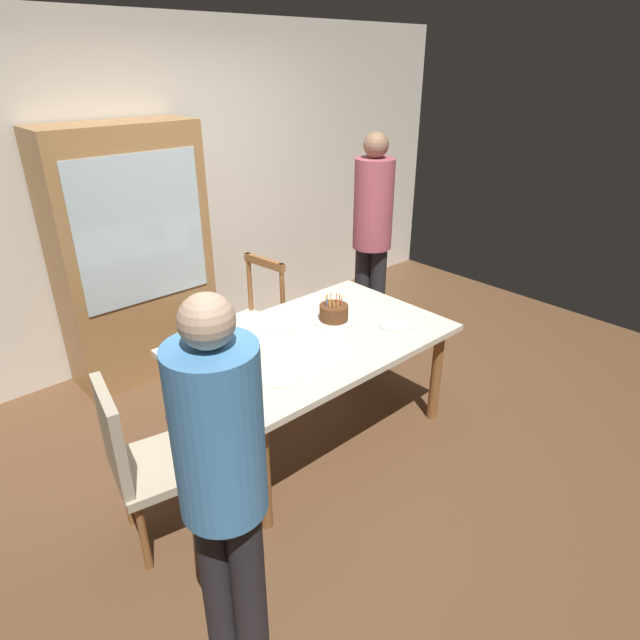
% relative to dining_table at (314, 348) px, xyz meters
% --- Properties ---
extents(ground, '(6.40, 6.40, 0.00)m').
position_rel_dining_table_xyz_m(ground, '(0.00, 0.00, -0.65)').
color(ground, brown).
extents(back_wall, '(6.40, 0.10, 2.60)m').
position_rel_dining_table_xyz_m(back_wall, '(0.00, 1.85, 0.65)').
color(back_wall, silver).
rests_on(back_wall, ground).
extents(dining_table, '(1.66, 1.05, 0.73)m').
position_rel_dining_table_xyz_m(dining_table, '(0.00, 0.00, 0.00)').
color(dining_table, beige).
rests_on(dining_table, ground).
extents(birthday_cake, '(0.28, 0.28, 0.18)m').
position_rel_dining_table_xyz_m(birthday_cake, '(0.25, 0.08, 0.13)').
color(birthday_cake, silver).
rests_on(birthday_cake, dining_table).
extents(plate_near_celebrant, '(0.22, 0.22, 0.01)m').
position_rel_dining_table_xyz_m(plate_near_celebrant, '(-0.46, -0.24, 0.09)').
color(plate_near_celebrant, silver).
rests_on(plate_near_celebrant, dining_table).
extents(plate_far_side, '(0.22, 0.22, 0.01)m').
position_rel_dining_table_xyz_m(plate_far_side, '(-0.08, 0.24, 0.09)').
color(plate_far_side, silver).
rests_on(plate_far_side, dining_table).
extents(plate_near_guest, '(0.22, 0.22, 0.01)m').
position_rel_dining_table_xyz_m(plate_near_guest, '(0.50, -0.24, 0.09)').
color(plate_near_guest, silver).
rests_on(plate_near_guest, dining_table).
extents(fork_near_celebrant, '(0.18, 0.02, 0.01)m').
position_rel_dining_table_xyz_m(fork_near_celebrant, '(-0.62, -0.25, 0.08)').
color(fork_near_celebrant, silver).
rests_on(fork_near_celebrant, dining_table).
extents(fork_far_side, '(0.18, 0.04, 0.01)m').
position_rel_dining_table_xyz_m(fork_far_side, '(-0.24, 0.23, 0.08)').
color(fork_far_side, silver).
rests_on(fork_far_side, dining_table).
extents(chair_spindle_back, '(0.49, 0.49, 0.95)m').
position_rel_dining_table_xyz_m(chair_spindle_back, '(0.11, 0.85, -0.19)').
color(chair_spindle_back, beige).
rests_on(chair_spindle_back, ground).
extents(chair_upholstered, '(0.52, 0.52, 0.95)m').
position_rel_dining_table_xyz_m(chair_upholstered, '(-1.22, -0.10, -0.12)').
color(chair_upholstered, tan).
rests_on(chair_upholstered, ground).
extents(person_celebrant, '(0.32, 0.32, 1.65)m').
position_rel_dining_table_xyz_m(person_celebrant, '(-1.22, -0.88, 0.29)').
color(person_celebrant, '#262328').
rests_on(person_celebrant, ground).
extents(person_guest, '(0.32, 0.32, 1.78)m').
position_rel_dining_table_xyz_m(person_guest, '(1.26, 0.69, 0.37)').
color(person_guest, '#262328').
rests_on(person_guest, ground).
extents(china_cabinet, '(1.10, 0.45, 1.90)m').
position_rel_dining_table_xyz_m(china_cabinet, '(-0.42, 1.56, 0.30)').
color(china_cabinet, '#9E7042').
rests_on(china_cabinet, ground).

